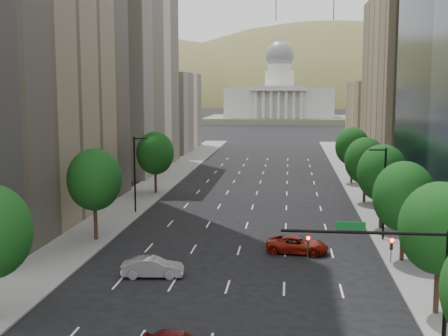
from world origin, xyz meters
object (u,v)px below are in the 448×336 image
(car_silver, at_px, (153,267))
(car_red_far, at_px, (297,245))
(traffic_signal, at_px, (401,263))
(capitol, at_px, (279,102))

(car_silver, bearing_deg, car_red_far, -60.18)
(traffic_signal, distance_m, car_silver, 20.71)
(car_silver, xyz_separation_m, car_red_far, (11.26, 8.12, -0.03))
(capitol, relative_size, car_red_far, 10.94)
(traffic_signal, distance_m, capitol, 219.99)
(capitol, height_order, car_silver, capitol)
(traffic_signal, xyz_separation_m, car_silver, (-16.55, 11.66, -4.38))
(car_red_far, bearing_deg, capitol, 8.74)
(car_silver, distance_m, car_red_far, 13.88)
(traffic_signal, bearing_deg, car_red_far, 104.97)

